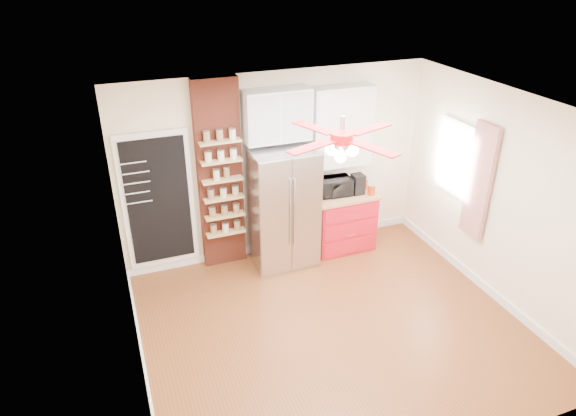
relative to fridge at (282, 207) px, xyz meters
name	(u,v)px	position (x,y,z in m)	size (l,w,h in m)	color
floor	(332,326)	(0.05, -1.63, -0.88)	(4.50, 4.50, 0.00)	brown
ceiling	(343,111)	(0.05, -1.63, 1.83)	(4.50, 4.50, 0.00)	white
wall_back	(277,166)	(0.05, 0.37, 0.48)	(4.50, 0.02, 2.70)	#FFF2CD
wall_front	(449,349)	(0.05, -3.63, 0.48)	(4.50, 0.02, 2.70)	#FFF2CD
wall_left	(127,271)	(-2.20, -1.63, 0.48)	(0.02, 4.00, 2.70)	#FFF2CD
wall_right	(501,199)	(2.30, -1.63, 0.48)	(0.02, 4.00, 2.70)	#FFF2CD
chalkboard	(158,201)	(-1.65, 0.33, 0.23)	(0.95, 0.05, 1.95)	white
brick_pillar	(220,176)	(-0.80, 0.29, 0.48)	(0.60, 0.16, 2.70)	maroon
fridge	(282,207)	(0.00, 0.00, 0.00)	(0.90, 0.70, 1.75)	#B5B4B9
upper_glass_cabinet	(277,115)	(0.00, 0.20, 1.27)	(0.90, 0.35, 0.70)	white
red_cabinet	(342,220)	(0.97, 0.05, -0.42)	(0.94, 0.64, 0.90)	red
upper_shelf_unit	(341,126)	(0.97, 0.22, 1.00)	(0.90, 0.30, 1.15)	white
window	(457,159)	(2.28, -0.73, 0.68)	(0.04, 0.75, 1.05)	white
curtain	(479,182)	(2.23, -1.28, 0.57)	(0.06, 0.40, 1.55)	#B02617
ceiling_fan	(342,138)	(0.05, -1.63, 1.55)	(1.40, 1.40, 0.44)	silver
toaster_oven	(335,186)	(0.84, 0.07, 0.15)	(0.47, 0.32, 0.26)	black
coffee_maker	(358,184)	(1.17, -0.02, 0.17)	(0.16, 0.18, 0.30)	black
canister_left	(371,190)	(1.34, -0.12, 0.10)	(0.11, 0.11, 0.14)	#B12F09
canister_right	(365,184)	(1.34, 0.09, 0.10)	(0.10, 0.10, 0.16)	red
pantry_jar_oats	(216,175)	(-0.88, 0.14, 0.57)	(0.08, 0.08, 0.14)	beige
pantry_jar_beans	(226,172)	(-0.73, 0.18, 0.57)	(0.08, 0.08, 0.14)	olive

